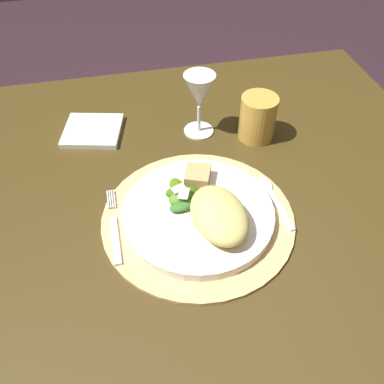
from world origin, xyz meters
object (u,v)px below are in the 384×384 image
fork (114,229)px  dining_table (177,218)px  napkin (93,131)px  wine_glass (199,94)px  spoon (271,193)px  amber_tumbler (258,118)px  dinner_plate (198,213)px

fork → dining_table: bearing=37.2°
napkin → wine_glass: wine_glass is taller
spoon → amber_tumbler: amber_tumbler is taller
dining_table → spoon: (0.17, -0.07, 0.11)m
dinner_plate → dining_table: bearing=102.0°
napkin → spoon: bearing=-40.3°
amber_tumbler → spoon: bearing=-99.8°
dining_table → napkin: bearing=127.3°
dinner_plate → fork: size_ratio=1.58×
dining_table → fork: fork is taller
amber_tumbler → dinner_plate: bearing=-130.5°
wine_glass → spoon: bearing=-68.8°
napkin → fork: bearing=-85.5°
fork → spoon: 0.30m
fork → dinner_plate: bearing=-0.9°
dining_table → fork: size_ratio=6.75×
dining_table → wine_glass: 0.26m
spoon → amber_tumbler: size_ratio=1.45×
wine_glass → amber_tumbler: bearing=-19.8°
napkin → dining_table: bearing=-52.7°
fork → spoon: spoon is taller
fork → napkin: napkin is taller
dinner_plate → napkin: size_ratio=2.20×
dining_table → napkin: size_ratio=9.40×
wine_glass → napkin: bearing=168.9°
dinner_plate → napkin: (-0.17, 0.30, -0.01)m
dining_table → dinner_plate: size_ratio=4.27×
dinner_plate → fork: bearing=179.1°
fork → amber_tumbler: 0.39m
wine_glass → dining_table: bearing=-118.0°
amber_tumbler → fork: bearing=-147.8°
fork → amber_tumbler: size_ratio=1.76×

